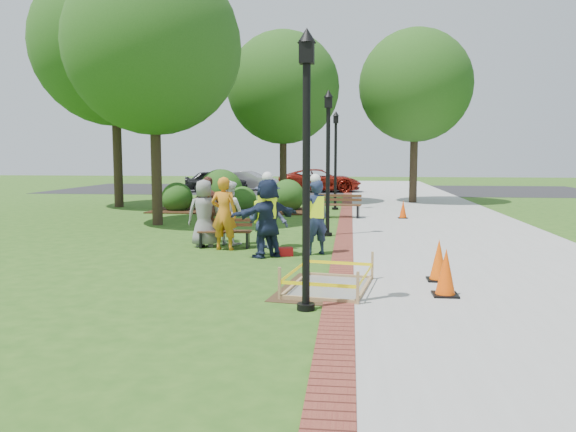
# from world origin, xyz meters

# --- Properties ---
(ground) EXTENTS (100.00, 100.00, 0.00)m
(ground) POSITION_xyz_m (0.00, 0.00, 0.00)
(ground) COLOR #285116
(ground) RESTS_ON ground
(sidewalk) EXTENTS (6.00, 60.00, 0.02)m
(sidewalk) POSITION_xyz_m (5.00, 10.00, 0.01)
(sidewalk) COLOR #9E9E99
(sidewalk) RESTS_ON ground
(brick_edging) EXTENTS (0.50, 60.00, 0.03)m
(brick_edging) POSITION_xyz_m (1.75, 10.00, 0.01)
(brick_edging) COLOR maroon
(brick_edging) RESTS_ON ground
(mulch_bed) EXTENTS (7.00, 3.00, 0.05)m
(mulch_bed) POSITION_xyz_m (-3.00, 12.00, 0.02)
(mulch_bed) COLOR #381E0F
(mulch_bed) RESTS_ON ground
(parking_lot) EXTENTS (36.00, 12.00, 0.01)m
(parking_lot) POSITION_xyz_m (0.00, 27.00, 0.00)
(parking_lot) COLOR black
(parking_lot) RESTS_ON ground
(wet_concrete_pad) EXTENTS (2.04, 2.54, 0.55)m
(wet_concrete_pad) POSITION_xyz_m (1.56, -1.61, 0.23)
(wet_concrete_pad) COLOR #47331E
(wet_concrete_pad) RESTS_ON ground
(bench_near) EXTENTS (1.41, 0.56, 0.74)m
(bench_near) POSITION_xyz_m (-1.31, 2.63, 0.24)
(bench_near) COLOR #4F311B
(bench_near) RESTS_ON ground
(bench_far) EXTENTS (1.69, 0.71, 0.89)m
(bench_far) POSITION_xyz_m (1.50, 9.81, 0.28)
(bench_far) COLOR brown
(bench_far) RESTS_ON ground
(cone_front) EXTENTS (0.42, 0.42, 0.83)m
(cone_front) POSITION_xyz_m (3.53, -1.94, 0.40)
(cone_front) COLOR black
(cone_front) RESTS_ON ground
(cone_back) EXTENTS (0.41, 0.41, 0.82)m
(cone_back) POSITION_xyz_m (3.59, -0.78, 0.39)
(cone_back) COLOR black
(cone_back) RESTS_ON ground
(cone_far) EXTENTS (0.35, 0.35, 0.69)m
(cone_far) POSITION_xyz_m (3.88, 9.79, 0.33)
(cone_far) COLOR black
(cone_far) RESTS_ON ground
(toolbox) EXTENTS (0.44, 0.31, 0.20)m
(toolbox) POSITION_xyz_m (0.37, 1.59, 0.10)
(toolbox) COLOR #B70E14
(toolbox) RESTS_ON ground
(lamp_near) EXTENTS (0.28, 0.28, 4.26)m
(lamp_near) POSITION_xyz_m (1.25, -3.00, 2.48)
(lamp_near) COLOR black
(lamp_near) RESTS_ON ground
(lamp_mid) EXTENTS (0.28, 0.28, 4.26)m
(lamp_mid) POSITION_xyz_m (1.25, 5.00, 2.48)
(lamp_mid) COLOR black
(lamp_mid) RESTS_ON ground
(lamp_far) EXTENTS (0.28, 0.28, 4.26)m
(lamp_far) POSITION_xyz_m (1.25, 13.00, 2.48)
(lamp_far) COLOR black
(lamp_far) RESTS_ON ground
(tree_left) EXTENTS (5.86, 5.86, 8.90)m
(tree_left) POSITION_xyz_m (-4.66, 7.01, 5.96)
(tree_left) COLOR #3D2D1E
(tree_left) RESTS_ON ground
(tree_back) EXTENTS (5.46, 5.46, 8.36)m
(tree_back) POSITION_xyz_m (-1.41, 16.10, 5.62)
(tree_back) COLOR #3D2D1E
(tree_back) RESTS_ON ground
(tree_right) EXTENTS (5.51, 5.51, 8.52)m
(tree_right) POSITION_xyz_m (5.01, 17.02, 5.75)
(tree_right) COLOR #3D2D1E
(tree_right) RESTS_ON ground
(tree_far) EXTENTS (7.21, 7.21, 10.88)m
(tree_far) POSITION_xyz_m (-8.68, 13.22, 7.27)
(tree_far) COLOR #3D2D1E
(tree_far) RESTS_ON ground
(shrub_a) EXTENTS (1.32, 1.32, 1.32)m
(shrub_a) POSITION_xyz_m (-5.45, 11.72, 0.00)
(shrub_a) COLOR #224F16
(shrub_a) RESTS_ON ground
(shrub_b) EXTENTS (1.92, 1.92, 1.92)m
(shrub_b) POSITION_xyz_m (-3.70, 12.44, 0.00)
(shrub_b) COLOR #224F16
(shrub_b) RESTS_ON ground
(shrub_c) EXTENTS (1.16, 1.16, 1.16)m
(shrub_c) POSITION_xyz_m (-2.59, 11.62, 0.00)
(shrub_c) COLOR #224F16
(shrub_c) RESTS_ON ground
(shrub_d) EXTENTS (1.45, 1.45, 1.45)m
(shrub_d) POSITION_xyz_m (-0.79, 12.55, 0.00)
(shrub_d) COLOR #224F16
(shrub_d) RESTS_ON ground
(shrub_e) EXTENTS (1.02, 1.02, 1.02)m
(shrub_e) POSITION_xyz_m (-3.12, 13.27, 0.00)
(shrub_e) COLOR #224F16
(shrub_e) RESTS_ON ground
(casual_person_a) EXTENTS (0.62, 0.46, 1.76)m
(casual_person_a) POSITION_xyz_m (-1.86, 2.70, 0.88)
(casual_person_a) COLOR gray
(casual_person_a) RESTS_ON ground
(casual_person_b) EXTENTS (0.63, 0.44, 1.84)m
(casual_person_b) POSITION_xyz_m (-1.24, 2.26, 0.92)
(casual_person_b) COLOR orange
(casual_person_b) RESTS_ON ground
(casual_person_c) EXTENTS (0.65, 0.61, 1.71)m
(casual_person_c) POSITION_xyz_m (-1.28, 3.12, 0.86)
(casual_person_c) COLOR white
(casual_person_c) RESTS_ON ground
(casual_person_d) EXTENTS (0.67, 0.55, 1.81)m
(casual_person_d) POSITION_xyz_m (-1.94, 3.39, 0.90)
(casual_person_d) COLOR brown
(casual_person_d) RESTS_ON ground
(casual_person_e) EXTENTS (0.67, 0.57, 1.77)m
(casual_person_e) POSITION_xyz_m (-0.19, 2.68, 0.88)
(casual_person_e) COLOR #373E60
(casual_person_e) RESTS_ON ground
(hivis_worker_a) EXTENTS (0.71, 0.66, 2.01)m
(hivis_worker_a) POSITION_xyz_m (-0.00, 1.40, 0.99)
(hivis_worker_a) COLOR #181D3F
(hivis_worker_a) RESTS_ON ground
(hivis_worker_b) EXTENTS (0.68, 0.61, 1.95)m
(hivis_worker_b) POSITION_xyz_m (1.08, 1.87, 0.96)
(hivis_worker_b) COLOR #171F3D
(hivis_worker_b) RESTS_ON ground
(hivis_worker_c) EXTENTS (0.58, 0.44, 1.77)m
(hivis_worker_c) POSITION_xyz_m (-0.14, 1.69, 0.88)
(hivis_worker_c) COLOR #1C2C49
(hivis_worker_c) RESTS_ON ground
(parked_car_a) EXTENTS (3.13, 5.00, 1.51)m
(parked_car_a) POSITION_xyz_m (-6.75, 24.03, 0.00)
(parked_car_a) COLOR black
(parked_car_a) RESTS_ON ground
(parked_car_b) EXTENTS (2.65, 4.58, 1.40)m
(parked_car_b) POSITION_xyz_m (-4.88, 25.78, 0.00)
(parked_car_b) COLOR #A3A2A7
(parked_car_b) RESTS_ON ground
(parked_car_c) EXTENTS (2.53, 5.09, 1.61)m
(parked_car_c) POSITION_xyz_m (-0.08, 24.69, 0.00)
(parked_car_c) COLOR maroon
(parked_car_c) RESTS_ON ground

